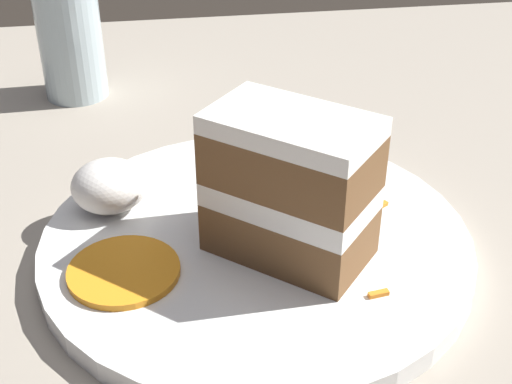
% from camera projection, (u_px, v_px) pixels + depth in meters
% --- Properties ---
extents(ground_plane, '(6.00, 6.00, 0.00)m').
position_uv_depth(ground_plane, '(330.00, 337.00, 0.48)').
color(ground_plane, black).
rests_on(ground_plane, ground).
extents(dining_table, '(1.39, 1.13, 0.04)m').
position_uv_depth(dining_table, '(332.00, 316.00, 0.47)').
color(dining_table, gray).
rests_on(dining_table, ground).
extents(plate, '(0.30, 0.30, 0.02)m').
position_uv_depth(plate, '(256.00, 244.00, 0.50)').
color(plate, white).
rests_on(plate, dining_table).
extents(cake_slice, '(0.12, 0.11, 0.10)m').
position_uv_depth(cake_slice, '(290.00, 187.00, 0.45)').
color(cake_slice, brown).
rests_on(cake_slice, plate).
extents(cream_dollop, '(0.05, 0.05, 0.04)m').
position_uv_depth(cream_dollop, '(109.00, 186.00, 0.51)').
color(cream_dollop, white).
rests_on(cream_dollop, plate).
extents(orange_garnish, '(0.07, 0.07, 0.00)m').
position_uv_depth(orange_garnish, '(124.00, 271.00, 0.46)').
color(orange_garnish, orange).
rests_on(orange_garnish, plate).
extents(carrot_shreds_scatter, '(0.13, 0.16, 0.00)m').
position_uv_depth(carrot_shreds_scatter, '(288.00, 201.00, 0.53)').
color(carrot_shreds_scatter, orange).
rests_on(carrot_shreds_scatter, plate).
extents(drinking_glass, '(0.06, 0.06, 0.11)m').
position_uv_depth(drinking_glass, '(72.00, 49.00, 0.70)').
color(drinking_glass, silver).
rests_on(drinking_glass, dining_table).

